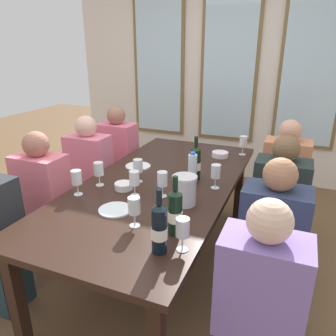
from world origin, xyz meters
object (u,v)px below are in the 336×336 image
seated_person_7 (270,250)px  tasting_bowl_0 (124,186)px  wine_glass_4 (216,172)px  white_plate_1 (138,166)px  wine_bottle_2 (196,163)px  metal_pitcher (185,190)px  wine_bottle_1 (159,228)px  seated_person_5 (283,185)px  seated_person_0 (91,178)px  seated_person_1 (278,212)px  wine_glass_1 (77,178)px  seated_person_4 (119,161)px  wine_glass_2 (134,179)px  dining_table (159,190)px  tasting_bowl_1 (220,154)px  wine_glass_6 (243,142)px  water_bottle (192,169)px  wine_glass_5 (138,167)px  wine_glass_0 (162,180)px  wine_glass_8 (134,207)px  white_plate_0 (115,210)px  wine_glass_7 (183,229)px  wine_glass_3 (99,170)px  seated_person_3 (258,315)px  wine_bottle_0 (175,212)px

seated_person_7 → tasting_bowl_0: bearing=178.2°
wine_glass_4 → white_plate_1: bearing=165.8°
white_plate_1 → wine_bottle_2: wine_bottle_2 is taller
metal_pitcher → wine_glass_4: bearing=69.3°
wine_bottle_1 → seated_person_5: bearing=73.0°
white_plate_1 → seated_person_5: size_ratio=0.19×
metal_pitcher → tasting_bowl_0: 0.48m
white_plate_1 → seated_person_0: seated_person_0 is taller
seated_person_1 → seated_person_5: bearing=90.0°
wine_glass_1 → seated_person_4: bearing=109.0°
wine_bottle_1 → wine_glass_2: size_ratio=1.90×
wine_bottle_2 → wine_glass_4: 0.21m
metal_pitcher → seated_person_1: 0.82m
dining_table → wine_glass_1: size_ratio=12.64×
tasting_bowl_1 → wine_glass_6: (0.18, 0.14, 0.09)m
wine_glass_6 → seated_person_1: bearing=-57.5°
wine_glass_6 → seated_person_5: size_ratio=0.16×
dining_table → water_bottle: size_ratio=9.16×
wine_bottle_2 → tasting_bowl_0: bearing=-137.8°
tasting_bowl_0 → wine_bottle_1: bearing=-47.5°
wine_glass_1 → seated_person_7: size_ratio=0.16×
wine_bottle_2 → wine_glass_5: 0.43m
white_plate_1 → seated_person_7: bearing=-22.5°
wine_glass_0 → wine_glass_8: same height
metal_pitcher → wine_glass_5: bearing=154.5°
white_plate_0 → seated_person_4: 1.54m
seated_person_5 → wine_glass_7: bearing=-104.2°
wine_glass_3 → seated_person_3: seated_person_3 is taller
seated_person_7 → wine_glass_6: bearing=109.1°
white_plate_1 → wine_glass_5: size_ratio=1.19×
wine_glass_4 → seated_person_4: seated_person_4 is taller
water_bottle → wine_bottle_1: bearing=-82.2°
white_plate_1 → wine_bottle_1: wine_bottle_1 is taller
metal_pitcher → water_bottle: 0.33m
wine_glass_0 → seated_person_5: (0.72, 1.03, -0.33)m
seated_person_4 → wine_glass_5: bearing=-51.4°
wine_glass_3 → wine_glass_4: same height
wine_glass_7 → wine_glass_2: bearing=137.7°
wine_bottle_0 → seated_person_0: size_ratio=0.30×
metal_pitcher → wine_glass_6: (0.16, 1.14, 0.02)m
wine_glass_0 → wine_glass_7: bearing=-57.6°
wine_glass_8 → wine_glass_1: bearing=158.4°
dining_table → white_plate_1: size_ratio=10.60×
tasting_bowl_1 → wine_glass_7: wine_glass_7 is taller
white_plate_0 → seated_person_5: (0.91, 1.32, -0.22)m
white_plate_0 → wine_glass_1: 0.38m
tasting_bowl_0 → seated_person_3: bearing=-29.5°
wine_glass_8 → seated_person_3: 0.80m
wine_glass_4 → seated_person_0: (-1.24, 0.25, -0.34)m
seated_person_7 → wine_glass_4: bearing=145.8°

